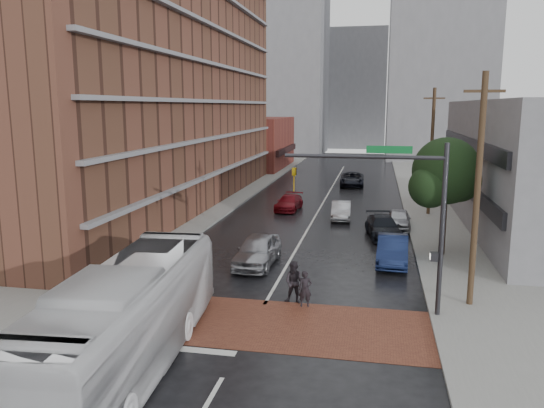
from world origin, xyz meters
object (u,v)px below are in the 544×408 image
(car_travel_a, at_px, (257,250))
(car_travel_c, at_px, (289,203))
(pedestrian_b, at_px, (295,283))
(car_parked_far, at_px, (399,219))
(suv_travel, at_px, (352,179))
(pedestrian_a, at_px, (305,289))
(transit_bus, at_px, (125,319))
(car_travel_b, at_px, (341,210))
(car_parked_mid, at_px, (383,227))
(car_parked_near, at_px, (393,250))

(car_travel_a, height_order, car_travel_c, car_travel_a)
(pedestrian_b, bearing_deg, car_travel_c, 104.28)
(pedestrian_b, distance_m, car_travel_a, 5.94)
(car_travel_c, xyz_separation_m, car_parked_far, (8.79, -5.39, 0.06))
(suv_travel, bearing_deg, pedestrian_a, -91.80)
(transit_bus, distance_m, car_travel_c, 28.15)
(car_travel_b, height_order, suv_travel, suv_travel)
(car_travel_a, distance_m, car_parked_far, 13.13)
(car_travel_c, height_order, car_parked_mid, car_parked_mid)
(car_parked_mid, xyz_separation_m, car_parked_far, (1.10, 2.69, -0.01))
(car_travel_a, bearing_deg, transit_bus, -96.09)
(transit_bus, distance_m, car_parked_far, 24.67)
(pedestrian_b, xyz_separation_m, car_travel_c, (-3.74, 21.08, -0.31))
(pedestrian_b, distance_m, suv_travel, 35.87)
(car_travel_a, xyz_separation_m, car_parked_near, (7.26, 1.74, -0.07))
(car_travel_c, distance_m, suv_travel, 15.46)
(car_travel_a, height_order, car_travel_b, car_travel_a)
(car_parked_near, xyz_separation_m, car_parked_mid, (-0.46, 6.05, -0.07))
(pedestrian_a, bearing_deg, car_travel_a, 107.76)
(car_travel_b, xyz_separation_m, car_parked_far, (4.23, -2.54, 0.01))
(car_travel_b, bearing_deg, car_parked_near, -75.05)
(car_travel_c, bearing_deg, car_travel_a, -82.71)
(car_parked_near, distance_m, car_parked_far, 8.77)
(car_parked_far, bearing_deg, pedestrian_a, -103.58)
(car_travel_a, relative_size, car_parked_mid, 1.02)
(pedestrian_a, xyz_separation_m, car_travel_c, (-4.27, 21.43, -0.17))
(pedestrian_a, relative_size, car_travel_b, 0.39)
(pedestrian_b, distance_m, car_parked_near, 8.23)
(pedestrian_b, height_order, suv_travel, pedestrian_b)
(pedestrian_a, distance_m, car_parked_near, 8.26)
(car_parked_far, bearing_deg, car_travel_c, 150.63)
(car_parked_near, distance_m, car_parked_mid, 6.07)
(pedestrian_a, xyz_separation_m, car_parked_far, (4.52, 16.04, -0.10))
(transit_bus, distance_m, car_travel_b, 25.84)
(car_travel_a, height_order, suv_travel, car_travel_a)
(car_travel_a, xyz_separation_m, suv_travel, (3.66, 30.66, -0.09))
(car_travel_a, xyz_separation_m, car_travel_c, (-0.88, 15.88, -0.21))
(pedestrian_b, relative_size, car_parked_mid, 0.39)
(pedestrian_a, height_order, car_travel_c, pedestrian_a)
(transit_bus, distance_m, car_parked_mid, 21.77)
(transit_bus, relative_size, car_travel_c, 2.87)
(car_parked_near, height_order, car_parked_mid, car_parked_near)
(car_travel_a, height_order, car_parked_mid, car_travel_a)
(car_parked_near, bearing_deg, car_travel_c, 122.32)
(transit_bus, bearing_deg, car_parked_far, 62.86)
(transit_bus, bearing_deg, pedestrian_a, 48.70)
(suv_travel, relative_size, car_parked_mid, 1.12)
(pedestrian_a, height_order, car_parked_far, pedestrian_a)
(suv_travel, bearing_deg, car_travel_b, -91.33)
(pedestrian_a, bearing_deg, car_parked_far, 60.68)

